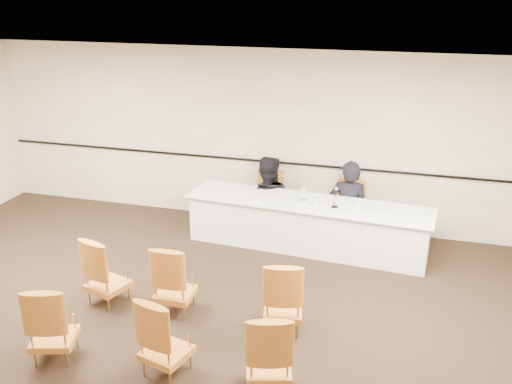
{
  "coord_description": "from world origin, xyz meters",
  "views": [
    {
      "loc": [
        2.44,
        -5.09,
        4.05
      ],
      "look_at": [
        0.27,
        2.6,
        1.05
      ],
      "focal_mm": 40.0,
      "sensor_mm": 36.0,
      "label": 1
    }
  ],
  "objects_px": {
    "aud_chair_front_left": "(107,270)",
    "aud_chair_back_right": "(269,351)",
    "panelist_main_chair": "(348,211)",
    "water_bottle": "(304,195)",
    "coffee_cup": "(358,206)",
    "panelist_main": "(348,213)",
    "drinking_glass": "(315,202)",
    "aud_chair_back_left": "(52,321)",
    "aud_chair_front_mid": "(174,278)",
    "microphone": "(335,199)",
    "panelist_second": "(266,207)",
    "panel_table": "(307,225)",
    "aud_chair_front_right": "(283,295)",
    "aud_chair_back_mid": "(165,335)",
    "panelist_second_chair": "(266,200)"
  },
  "relations": [
    {
      "from": "aud_chair_front_right",
      "to": "aud_chair_back_left",
      "type": "xyz_separation_m",
      "value": [
        -2.34,
        -1.25,
        0.0
      ]
    },
    {
      "from": "drinking_glass",
      "to": "aud_chair_front_mid",
      "type": "relative_size",
      "value": 0.11
    },
    {
      "from": "panelist_main",
      "to": "aud_chair_back_right",
      "type": "bearing_deg",
      "value": 83.69
    },
    {
      "from": "drinking_glass",
      "to": "aud_chair_back_left",
      "type": "distance_m",
      "value": 4.21
    },
    {
      "from": "panelist_second",
      "to": "coffee_cup",
      "type": "xyz_separation_m",
      "value": [
        1.63,
        -0.77,
        0.49
      ]
    },
    {
      "from": "panelist_second_chair",
      "to": "panelist_main",
      "type": "bearing_deg",
      "value": -0.0
    },
    {
      "from": "aud_chair_front_right",
      "to": "aud_chair_back_left",
      "type": "relative_size",
      "value": 1.0
    },
    {
      "from": "panelist_main",
      "to": "aud_chair_front_left",
      "type": "height_order",
      "value": "panelist_main"
    },
    {
      "from": "microphone",
      "to": "aud_chair_back_left",
      "type": "xyz_separation_m",
      "value": [
        -2.62,
        -3.46,
        -0.44
      ]
    },
    {
      "from": "panelist_main_chair",
      "to": "aud_chair_front_mid",
      "type": "bearing_deg",
      "value": -118.87
    },
    {
      "from": "microphone",
      "to": "panel_table",
      "type": "bearing_deg",
      "value": 163.74
    },
    {
      "from": "water_bottle",
      "to": "aud_chair_front_right",
      "type": "bearing_deg",
      "value": -84.71
    },
    {
      "from": "panel_table",
      "to": "aud_chair_front_left",
      "type": "relative_size",
      "value": 4.06
    },
    {
      "from": "panelist_main",
      "to": "panelist_second",
      "type": "xyz_separation_m",
      "value": [
        -1.41,
        0.1,
        -0.09
      ]
    },
    {
      "from": "panelist_main",
      "to": "aud_chair_back_left",
      "type": "height_order",
      "value": "panelist_main"
    },
    {
      "from": "coffee_cup",
      "to": "aud_chair_front_left",
      "type": "relative_size",
      "value": 0.14
    },
    {
      "from": "panelist_second",
      "to": "water_bottle",
      "type": "bearing_deg",
      "value": 126.79
    },
    {
      "from": "aud_chair_front_left",
      "to": "aud_chair_back_right",
      "type": "relative_size",
      "value": 1.0
    },
    {
      "from": "panelist_second",
      "to": "aud_chair_back_mid",
      "type": "bearing_deg",
      "value": 78.12
    },
    {
      "from": "panelist_main",
      "to": "microphone",
      "type": "bearing_deg",
      "value": 75.6
    },
    {
      "from": "panelist_main",
      "to": "microphone",
      "type": "xyz_separation_m",
      "value": [
        -0.14,
        -0.65,
        0.47
      ]
    },
    {
      "from": "drinking_glass",
      "to": "coffee_cup",
      "type": "bearing_deg",
      "value": -5.12
    },
    {
      "from": "panel_table",
      "to": "panelist_second",
      "type": "relative_size",
      "value": 2.12
    },
    {
      "from": "aud_chair_front_right",
      "to": "aud_chair_back_mid",
      "type": "xyz_separation_m",
      "value": [
        -1.02,
        -1.14,
        0.0
      ]
    },
    {
      "from": "panelist_main",
      "to": "water_bottle",
      "type": "height_order",
      "value": "panelist_main"
    },
    {
      "from": "panelist_main",
      "to": "coffee_cup",
      "type": "relative_size",
      "value": 13.09
    },
    {
      "from": "water_bottle",
      "to": "aud_chair_front_left",
      "type": "relative_size",
      "value": 0.27
    },
    {
      "from": "coffee_cup",
      "to": "aud_chair_back_right",
      "type": "distance_m",
      "value": 3.37
    },
    {
      "from": "aud_chair_front_mid",
      "to": "aud_chair_back_mid",
      "type": "distance_m",
      "value": 1.23
    },
    {
      "from": "microphone",
      "to": "aud_chair_back_left",
      "type": "height_order",
      "value": "microphone"
    },
    {
      "from": "aud_chair_front_left",
      "to": "aud_chair_front_mid",
      "type": "height_order",
      "value": "same"
    },
    {
      "from": "panelist_main_chair",
      "to": "water_bottle",
      "type": "xyz_separation_m",
      "value": [
        -0.63,
        -0.59,
        0.43
      ]
    },
    {
      "from": "coffee_cup",
      "to": "aud_chair_front_right",
      "type": "xyz_separation_m",
      "value": [
        -0.64,
        -2.2,
        -0.37
      ]
    },
    {
      "from": "panelist_second_chair",
      "to": "aud_chair_front_left",
      "type": "relative_size",
      "value": 1.0
    },
    {
      "from": "microphone",
      "to": "aud_chair_front_left",
      "type": "height_order",
      "value": "microphone"
    },
    {
      "from": "panelist_main",
      "to": "aud_chair_back_right",
      "type": "height_order",
      "value": "panelist_main"
    },
    {
      "from": "panelist_second_chair",
      "to": "aud_chair_front_mid",
      "type": "xyz_separation_m",
      "value": [
        -0.44,
        -2.94,
        0.0
      ]
    },
    {
      "from": "aud_chair_back_left",
      "to": "panelist_main",
      "type": "bearing_deg",
      "value": 39.48
    },
    {
      "from": "panelist_main_chair",
      "to": "aud_chair_back_right",
      "type": "height_order",
      "value": "same"
    },
    {
      "from": "drinking_glass",
      "to": "aud_chair_back_right",
      "type": "bearing_deg",
      "value": -87.69
    },
    {
      "from": "panelist_second_chair",
      "to": "aud_chair_back_right",
      "type": "relative_size",
      "value": 1.0
    },
    {
      "from": "panelist_main_chair",
      "to": "aud_chair_front_right",
      "type": "distance_m",
      "value": 2.9
    },
    {
      "from": "panelist_main",
      "to": "panelist_main_chair",
      "type": "xyz_separation_m",
      "value": [
        0.0,
        0.0,
        0.03
      ]
    },
    {
      "from": "panel_table",
      "to": "panelist_main",
      "type": "xyz_separation_m",
      "value": [
        0.58,
        0.53,
        0.06
      ]
    },
    {
      "from": "drinking_glass",
      "to": "aud_chair_back_right",
      "type": "relative_size",
      "value": 0.11
    },
    {
      "from": "panelist_main",
      "to": "panelist_main_chair",
      "type": "relative_size",
      "value": 1.89
    },
    {
      "from": "aud_chair_back_left",
      "to": "aud_chair_back_mid",
      "type": "distance_m",
      "value": 1.32
    },
    {
      "from": "microphone",
      "to": "aud_chair_front_right",
      "type": "xyz_separation_m",
      "value": [
        -0.28,
        -2.22,
        -0.44
      ]
    },
    {
      "from": "aud_chair_front_mid",
      "to": "aud_chair_back_right",
      "type": "xyz_separation_m",
      "value": [
        1.53,
        -1.13,
        0.0
      ]
    },
    {
      "from": "panelist_second",
      "to": "aud_chair_front_mid",
      "type": "bearing_deg",
      "value": 70.17
    }
  ]
}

